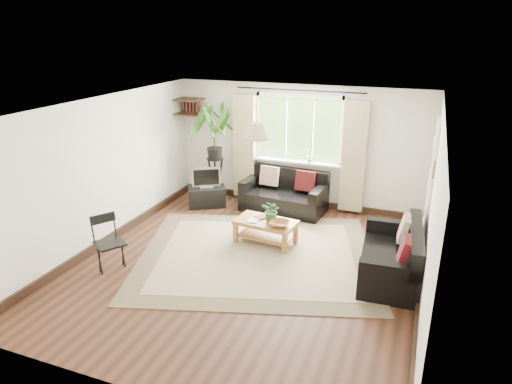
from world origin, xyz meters
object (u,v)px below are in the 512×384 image
at_px(sofa_right, 391,253).
at_px(folding_chair, 110,244).
at_px(sofa_back, 284,193).
at_px(tv_stand, 207,197).
at_px(coffee_table, 266,232).
at_px(palm_stand, 215,154).

bearing_deg(sofa_right, folding_chair, -75.80).
xyz_separation_m(sofa_back, tv_stand, (-1.52, -0.31, -0.18)).
xyz_separation_m(sofa_right, tv_stand, (-3.70, 1.54, -0.18)).
bearing_deg(tv_stand, coffee_table, -65.48).
height_order(sofa_back, palm_stand, palm_stand).
relative_size(sofa_back, folding_chair, 1.94).
relative_size(sofa_right, folding_chair, 1.92).
relative_size(palm_stand, folding_chair, 2.42).
bearing_deg(palm_stand, tv_stand, -98.99).
bearing_deg(coffee_table, palm_stand, 137.55).
bearing_deg(folding_chair, coffee_table, -15.77).
relative_size(sofa_back, coffee_table, 1.61).
relative_size(sofa_back, palm_stand, 0.80).
distance_m(coffee_table, folding_chair, 2.47).
xyz_separation_m(sofa_right, coffee_table, (-2.03, 0.38, -0.17)).
relative_size(coffee_table, tv_stand, 1.36).
xyz_separation_m(tv_stand, folding_chair, (-0.16, -2.81, 0.22)).
distance_m(palm_stand, folding_chair, 3.19).
bearing_deg(sofa_right, coffee_table, -104.43).
height_order(sofa_back, coffee_table, sofa_back).
bearing_deg(palm_stand, sofa_right, -26.98).
distance_m(sofa_right, folding_chair, 4.07).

